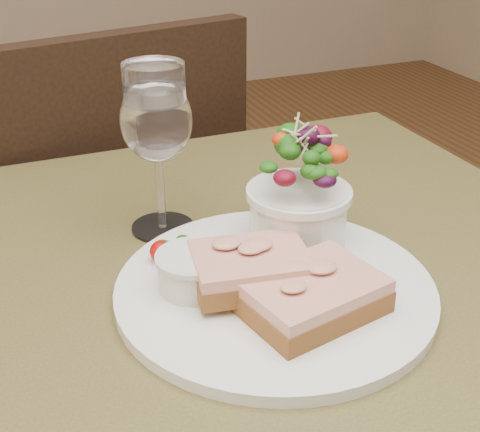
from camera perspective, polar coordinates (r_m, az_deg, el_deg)
name	(u,v)px	position (r m, az deg, el deg)	size (l,w,h in m)	color
cafe_table	(249,369)	(0.71, 0.79, -12.93)	(0.80, 0.80, 0.75)	#42381C
chair_far	(109,315)	(1.42, -11.11, -8.25)	(0.50, 0.50, 0.90)	black
dinner_plate	(275,289)	(0.64, 3.00, -6.27)	(0.30, 0.30, 0.01)	white
sandwich_front	(311,295)	(0.60, 6.11, -6.69)	(0.14, 0.11, 0.03)	#482713
sandwich_back	(251,268)	(0.62, 0.93, -4.44)	(0.12, 0.10, 0.03)	#482713
ramekin	(193,270)	(0.62, -4.01, -4.59)	(0.07, 0.07, 0.04)	silver
salad_bowl	(299,190)	(0.68, 5.07, 2.21)	(0.10, 0.10, 0.13)	white
garnish	(168,249)	(0.68, -6.15, -2.84)	(0.05, 0.04, 0.02)	#0E3509
wine_glass	(157,125)	(0.71, -7.13, 7.68)	(0.08, 0.08, 0.18)	white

